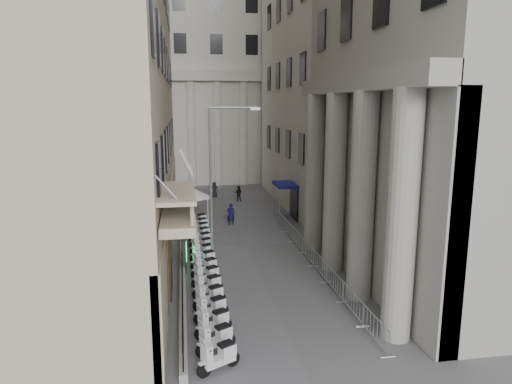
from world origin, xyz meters
TOP-DOWN VIEW (x-y plane):
  - far_building at (0.00, 48.00)m, footprint 22.00×10.00m
  - iron_fence at (-4.30, 18.00)m, footprint 0.30×28.00m
  - blue_awning at (4.15, 26.00)m, footprint 1.60×3.00m
  - flag at (-4.00, 5.00)m, footprint 1.00×1.40m
  - scooter_0 at (-3.04, 4.70)m, footprint 1.50×1.15m
  - scooter_1 at (-3.04, 6.02)m, footprint 1.50×1.15m
  - scooter_2 at (-3.04, 7.34)m, footprint 1.50×1.15m
  - scooter_3 at (-3.04, 8.66)m, footprint 1.50×1.15m
  - scooter_4 at (-3.04, 9.98)m, footprint 1.50×1.15m
  - scooter_5 at (-3.04, 11.30)m, footprint 1.50×1.15m
  - scooter_6 at (-3.04, 12.61)m, footprint 1.50×1.15m
  - scooter_7 at (-3.04, 13.93)m, footprint 1.50×1.15m
  - scooter_8 at (-3.04, 15.25)m, footprint 1.50×1.15m
  - scooter_9 at (-3.04, 16.57)m, footprint 1.50×1.15m
  - scooter_10 at (-3.04, 17.89)m, footprint 1.50×1.15m
  - scooter_11 at (-3.04, 19.20)m, footprint 1.50×1.15m
  - scooter_12 at (-3.04, 20.52)m, footprint 1.50×1.15m
  - scooter_13 at (-3.04, 21.84)m, footprint 1.50×1.15m
  - scooter_14 at (-3.04, 23.16)m, footprint 1.50×1.15m
  - scooter_15 at (-3.04, 24.48)m, footprint 1.50×1.15m
  - barrier_0 at (3.29, 5.76)m, footprint 0.60×2.40m
  - barrier_1 at (3.29, 8.26)m, footprint 0.60×2.40m
  - barrier_2 at (3.29, 10.76)m, footprint 0.60×2.40m
  - barrier_3 at (3.29, 13.26)m, footprint 0.60×2.40m
  - barrier_4 at (3.29, 15.76)m, footprint 0.60×2.40m
  - barrier_5 at (3.29, 18.26)m, footprint 0.60×2.40m
  - barrier_6 at (3.29, 20.76)m, footprint 0.60×2.40m
  - barrier_7 at (3.29, 23.26)m, footprint 0.60×2.40m
  - security_tent at (-3.60, 24.10)m, footprint 4.29×4.29m
  - street_lamp at (-2.10, 16.55)m, footprint 3.01×0.27m
  - info_kiosk at (-4.19, 15.06)m, footprint 0.31×0.89m
  - pedestrian_a at (-0.49, 24.67)m, footprint 0.68×0.49m
  - pedestrian_b at (1.22, 33.63)m, footprint 0.92×0.83m
  - pedestrian_c at (-0.97, 36.00)m, footprint 0.85×0.64m

SIDE VIEW (x-z plane):
  - iron_fence at x=-4.30m, z-range -0.70..0.70m
  - blue_awning at x=4.15m, z-range -1.50..1.50m
  - flag at x=-4.00m, z-range -4.10..4.10m
  - scooter_0 at x=-3.04m, z-range -0.75..0.75m
  - scooter_1 at x=-3.04m, z-range -0.75..0.75m
  - scooter_2 at x=-3.04m, z-range -0.75..0.75m
  - scooter_3 at x=-3.04m, z-range -0.75..0.75m
  - scooter_4 at x=-3.04m, z-range -0.75..0.75m
  - scooter_5 at x=-3.04m, z-range -0.75..0.75m
  - scooter_6 at x=-3.04m, z-range -0.75..0.75m
  - scooter_7 at x=-3.04m, z-range -0.75..0.75m
  - scooter_8 at x=-3.04m, z-range -0.75..0.75m
  - scooter_9 at x=-3.04m, z-range -0.75..0.75m
  - scooter_10 at x=-3.04m, z-range -0.75..0.75m
  - scooter_11 at x=-3.04m, z-range -0.75..0.75m
  - scooter_12 at x=-3.04m, z-range -0.75..0.75m
  - scooter_13 at x=-3.04m, z-range -0.75..0.75m
  - scooter_14 at x=-3.04m, z-range -0.75..0.75m
  - scooter_15 at x=-3.04m, z-range -0.75..0.75m
  - barrier_0 at x=3.29m, z-range -0.55..0.55m
  - barrier_1 at x=3.29m, z-range -0.55..0.55m
  - barrier_2 at x=3.29m, z-range -0.55..0.55m
  - barrier_3 at x=3.29m, z-range -0.55..0.55m
  - barrier_4 at x=3.29m, z-range -0.55..0.55m
  - barrier_5 at x=3.29m, z-range -0.55..0.55m
  - barrier_6 at x=3.29m, z-range -0.55..0.55m
  - barrier_7 at x=3.29m, z-range -0.55..0.55m
  - pedestrian_b at x=1.22m, z-range 0.00..1.56m
  - pedestrian_c at x=-0.97m, z-range 0.00..1.57m
  - pedestrian_a at x=-0.49m, z-range 0.00..1.74m
  - info_kiosk at x=-4.19m, z-range 0.01..1.88m
  - security_tent at x=-3.60m, z-range 1.17..4.66m
  - street_lamp at x=-2.10m, z-range 0.96..10.20m
  - far_building at x=0.00m, z-range 0.00..30.00m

